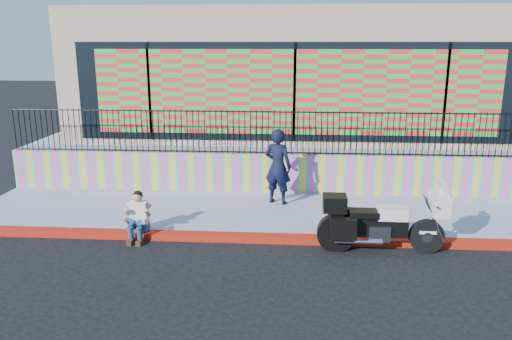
{
  "coord_description": "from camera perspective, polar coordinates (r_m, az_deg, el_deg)",
  "views": [
    {
      "loc": [
        -0.06,
        -10.19,
        4.24
      ],
      "look_at": [
        -0.89,
        1.2,
        1.31
      ],
      "focal_mm": 35.0,
      "sensor_mm": 36.0,
      "label": 1
    }
  ],
  "objects": [
    {
      "name": "seated_man",
      "position": [
        11.28,
        -13.41,
        -5.64
      ],
      "size": [
        0.54,
        0.71,
        1.06
      ],
      "color": "navy",
      "rests_on": "ground"
    },
    {
      "name": "storefront_building",
      "position": [
        18.35,
        4.41,
        11.27
      ],
      "size": [
        14.0,
        8.06,
        4.0
      ],
      "color": "tan",
      "rests_on": "elevated_platform"
    },
    {
      "name": "police_motorcycle",
      "position": [
        10.63,
        13.93,
        -5.67
      ],
      "size": [
        2.57,
        0.85,
        1.6
      ],
      "color": "black",
      "rests_on": "ground"
    },
    {
      "name": "police_officer",
      "position": [
        12.85,
        2.52,
        0.41
      ],
      "size": [
        0.84,
        0.7,
        1.97
      ],
      "primitive_type": "imported",
      "rotation": [
        0.0,
        0.0,
        2.76
      ],
      "color": "black",
      "rests_on": "sidewalk"
    },
    {
      "name": "elevated_platform",
      "position": [
        18.89,
        4.26,
        3.34
      ],
      "size": [
        16.0,
        10.0,
        1.25
      ],
      "primitive_type": "cube",
      "color": "#9197AE",
      "rests_on": "ground"
    },
    {
      "name": "red_curb",
      "position": [
        11.01,
        4.19,
        -7.87
      ],
      "size": [
        16.0,
        0.3,
        0.15
      ],
      "primitive_type": "cube",
      "color": "#B21E0C",
      "rests_on": "ground"
    },
    {
      "name": "mural_wall",
      "position": [
        13.9,
        4.26,
        -0.39
      ],
      "size": [
        16.0,
        0.2,
        1.1
      ],
      "primitive_type": "cube",
      "color": "#FF43AF",
      "rests_on": "sidewalk"
    },
    {
      "name": "metal_fence",
      "position": [
        13.65,
        4.35,
        4.28
      ],
      "size": [
        15.8,
        0.04,
        1.2
      ],
      "primitive_type": null,
      "color": "black",
      "rests_on": "mural_wall"
    },
    {
      "name": "ground",
      "position": [
        11.04,
        4.18,
        -8.23
      ],
      "size": [
        90.0,
        90.0,
        0.0
      ],
      "primitive_type": "plane",
      "color": "black",
      "rests_on": "ground"
    },
    {
      "name": "sidewalk",
      "position": [
        12.55,
        4.2,
        -5.01
      ],
      "size": [
        16.0,
        3.0,
        0.15
      ],
      "primitive_type": "cube",
      "color": "#9197AE",
      "rests_on": "ground"
    }
  ]
}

